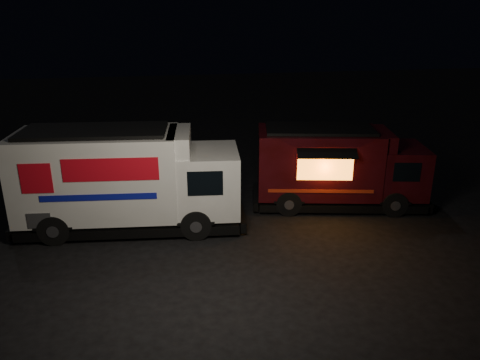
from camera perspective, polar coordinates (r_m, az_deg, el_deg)
name	(u,v)px	position (r m, az deg, el deg)	size (l,w,h in m)	color
ground	(236,238)	(14.95, -0.47, -7.12)	(80.00, 80.00, 0.00)	black
white_truck	(130,179)	(15.55, -13.25, 0.13)	(7.38, 2.52, 3.35)	silver
red_truck	(340,167)	(17.35, 12.11, 1.57)	(6.29, 2.31, 2.93)	#340910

